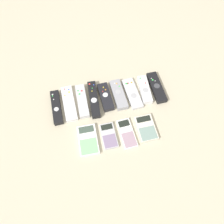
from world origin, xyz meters
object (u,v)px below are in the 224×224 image
at_px(calculator_2, 127,133).
at_px(remote_0, 57,107).
at_px(remote_5, 119,95).
at_px(calculator_0, 88,140).
at_px(remote_3, 94,99).
at_px(remote_4, 106,97).
at_px(remote_6, 132,93).
at_px(calculator_1, 109,136).
at_px(remote_8, 156,87).
at_px(remote_2, 82,101).
at_px(remote_1, 69,103).
at_px(remote_7, 145,90).
at_px(calculator_3, 146,128).

bearing_deg(calculator_2, remote_0, 142.80).
relative_size(remote_5, calculator_2, 1.17).
bearing_deg(calculator_0, remote_3, 73.61).
bearing_deg(remote_4, remote_5, -3.48).
distance_m(remote_6, calculator_1, 0.27).
bearing_deg(remote_8, remote_6, -177.95).
height_order(remote_5, calculator_2, remote_5).
bearing_deg(remote_2, remote_8, 0.15).
bearing_deg(remote_3, remote_1, -179.69).
bearing_deg(remote_4, calculator_2, -77.86).
relative_size(remote_3, remote_7, 1.26).
bearing_deg(remote_0, remote_1, 8.33).
relative_size(calculator_1, calculator_3, 0.96).
distance_m(remote_8, calculator_2, 0.31).
bearing_deg(remote_4, remote_3, 179.36).
bearing_deg(remote_7, remote_1, -176.27).
relative_size(remote_1, remote_5, 1.15).
bearing_deg(calculator_3, remote_7, 75.00).
relative_size(remote_7, remote_8, 0.89).
xyz_separation_m(remote_6, remote_8, (0.13, 0.01, 0.00)).
bearing_deg(remote_6, remote_3, 175.26).
relative_size(remote_8, calculator_1, 1.47).
distance_m(remote_0, remote_8, 0.52).
xyz_separation_m(remote_3, remote_5, (0.13, 0.00, -0.00)).
distance_m(calculator_1, calculator_2, 0.09).
bearing_deg(calculator_1, remote_8, 34.46).
height_order(remote_3, calculator_0, remote_3).
distance_m(remote_0, remote_4, 0.25).
distance_m(remote_2, remote_8, 0.39).
height_order(remote_2, remote_4, remote_4).
height_order(remote_2, calculator_1, remote_2).
distance_m(remote_3, remote_7, 0.27).
height_order(remote_4, calculator_0, remote_4).
distance_m(remote_1, calculator_2, 0.33).
xyz_separation_m(remote_7, calculator_1, (-0.24, -0.21, -0.01)).
xyz_separation_m(remote_0, remote_1, (0.06, 0.01, -0.00)).
bearing_deg(remote_2, remote_1, 179.23).
bearing_deg(remote_7, remote_6, -170.21).
height_order(remote_7, calculator_3, remote_7).
bearing_deg(calculator_3, calculator_1, 179.57).
bearing_deg(calculator_2, remote_2, 126.14).
bearing_deg(calculator_2, remote_7, 52.27).
xyz_separation_m(remote_2, remote_3, (0.06, -0.00, 0.00)).
xyz_separation_m(remote_2, calculator_2, (0.18, -0.22, -0.01)).
bearing_deg(calculator_0, remote_7, 33.20).
relative_size(remote_3, calculator_3, 1.58).
height_order(remote_7, calculator_2, remote_7).
bearing_deg(remote_7, remote_4, -175.74).
bearing_deg(remote_6, remote_1, 174.72).
bearing_deg(calculator_2, remote_6, 65.65).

